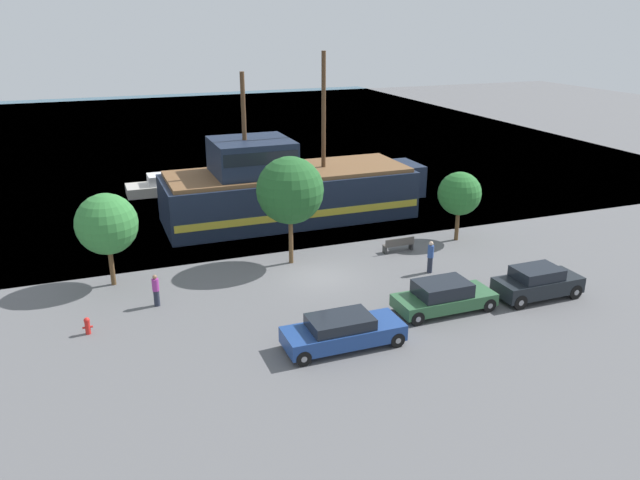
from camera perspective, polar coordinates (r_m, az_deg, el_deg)
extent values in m
plane|color=#5B5B5E|center=(32.55, -0.08, -3.28)|extent=(160.00, 160.00, 0.00)
plane|color=#33566B|center=(73.87, -12.51, 9.40)|extent=(80.00, 80.00, 0.00)
cube|color=#192338|center=(41.32, -2.85, 4.02)|extent=(16.28, 5.78, 3.07)
cube|color=gold|center=(41.45, -2.84, 3.41)|extent=(15.96, 5.86, 0.45)
cube|color=#192338|center=(44.60, 7.92, 5.65)|extent=(1.40, 3.18, 2.15)
cube|color=brown|center=(40.90, -2.89, 6.26)|extent=(15.63, 5.32, 0.25)
cube|color=#192338|center=(39.97, -6.28, 7.61)|extent=(4.88, 4.63, 2.15)
cube|color=black|center=(39.90, -6.29, 8.06)|extent=(4.64, 4.69, 0.77)
cylinder|color=#4C331E|center=(40.99, 0.33, 11.76)|extent=(0.28, 0.28, 7.40)
cylinder|color=#4C331E|center=(39.49, -6.97, 10.49)|extent=(0.28, 0.28, 6.29)
cube|color=#B7B2A8|center=(49.26, -13.08, 4.73)|extent=(7.26, 2.31, 0.75)
cube|color=silver|center=(49.02, -13.77, 5.49)|extent=(2.90, 1.80, 0.72)
cube|color=black|center=(49.13, -12.77, 5.60)|extent=(0.12, 1.62, 0.58)
cube|color=navy|center=(25.68, 2.15, -8.55)|extent=(4.95, 1.84, 0.67)
cube|color=black|center=(25.36, 1.86, -7.49)|extent=(2.58, 1.65, 0.46)
cylinder|color=black|center=(25.93, 7.06, -9.04)|extent=(0.64, 0.22, 0.64)
cylinder|color=gray|center=(25.93, 7.06, -9.04)|extent=(0.24, 0.25, 0.24)
cylinder|color=black|center=(27.22, 5.43, -7.49)|extent=(0.64, 0.22, 0.64)
cylinder|color=gray|center=(27.22, 5.43, -7.49)|extent=(0.24, 0.25, 0.24)
cylinder|color=black|center=(24.49, -1.54, -10.75)|extent=(0.64, 0.22, 0.64)
cylinder|color=gray|center=(24.49, -1.54, -10.75)|extent=(0.24, 0.25, 0.24)
cylinder|color=black|center=(25.85, -2.78, -8.99)|extent=(0.64, 0.22, 0.64)
cylinder|color=gray|center=(25.85, -2.78, -8.99)|extent=(0.24, 0.25, 0.24)
cube|color=#2D5B38|center=(29.18, 11.28, -5.39)|extent=(4.64, 1.86, 0.57)
cube|color=black|center=(28.86, 11.12, -4.36)|extent=(2.41, 1.67, 0.63)
cylinder|color=black|center=(29.62, 15.19, -5.76)|extent=(0.65, 0.22, 0.65)
cylinder|color=gray|center=(29.62, 15.19, -5.76)|extent=(0.25, 0.25, 0.25)
cylinder|color=black|center=(30.85, 13.38, -4.54)|extent=(0.65, 0.22, 0.65)
cylinder|color=gray|center=(30.85, 13.38, -4.54)|extent=(0.25, 0.25, 0.25)
cylinder|color=black|center=(27.73, 8.87, -7.09)|extent=(0.65, 0.22, 0.65)
cylinder|color=gray|center=(27.73, 8.87, -7.09)|extent=(0.25, 0.25, 0.25)
cylinder|color=black|center=(29.04, 7.24, -5.71)|extent=(0.65, 0.22, 0.65)
cylinder|color=gray|center=(29.04, 7.24, -5.71)|extent=(0.25, 0.25, 0.25)
cube|color=black|center=(31.64, 19.27, -3.90)|extent=(4.19, 1.74, 0.75)
cube|color=black|center=(31.33, 19.22, -2.86)|extent=(2.18, 1.57, 0.53)
cylinder|color=black|center=(32.24, 22.28, -4.39)|extent=(0.71, 0.22, 0.71)
cylinder|color=gray|center=(32.24, 22.28, -4.39)|extent=(0.27, 0.25, 0.27)
cylinder|color=black|center=(33.28, 20.49, -3.41)|extent=(0.71, 0.22, 0.71)
cylinder|color=gray|center=(33.28, 20.49, -3.41)|extent=(0.27, 0.25, 0.27)
cylinder|color=black|center=(30.25, 17.80, -5.42)|extent=(0.71, 0.22, 0.71)
cylinder|color=gray|center=(30.25, 17.80, -5.42)|extent=(0.27, 0.25, 0.27)
cylinder|color=black|center=(31.35, 16.06, -4.33)|extent=(0.71, 0.22, 0.71)
cylinder|color=gray|center=(31.35, 16.06, -4.33)|extent=(0.27, 0.25, 0.27)
cylinder|color=red|center=(28.49, -20.47, -7.53)|extent=(0.22, 0.22, 0.56)
sphere|color=red|center=(28.33, -20.55, -6.89)|extent=(0.25, 0.25, 0.25)
cylinder|color=red|center=(28.48, -20.80, -7.52)|extent=(0.10, 0.09, 0.09)
cylinder|color=red|center=(28.47, -20.15, -7.45)|extent=(0.10, 0.09, 0.09)
cube|color=#4C4742|center=(36.00, 7.16, -0.39)|extent=(1.81, 0.45, 0.05)
cube|color=#4C4742|center=(35.76, 7.32, -0.16)|extent=(1.81, 0.06, 0.40)
cube|color=#2D2D2D|center=(35.70, 5.94, -0.90)|extent=(0.12, 0.36, 0.40)
cube|color=#2D2D2D|center=(36.46, 8.32, -0.56)|extent=(0.12, 0.36, 0.40)
cylinder|color=#232838|center=(30.12, -14.70, -5.16)|extent=(0.27, 0.27, 0.76)
cylinder|color=#99338C|center=(29.85, -14.82, -3.98)|extent=(0.32, 0.32, 0.59)
sphere|color=#8C664C|center=(29.70, -14.88, -3.28)|extent=(0.21, 0.21, 0.21)
cylinder|color=#232838|center=(33.30, 10.01, -2.25)|extent=(0.27, 0.27, 0.85)
cylinder|color=#2D4C93|center=(33.03, 10.09, -1.04)|extent=(0.32, 0.32, 0.66)
sphere|color=beige|center=(32.87, 10.14, -0.31)|extent=(0.23, 0.23, 0.23)
cylinder|color=brown|center=(32.84, -18.50, -2.33)|extent=(0.24, 0.24, 1.93)
sphere|color=#337A38|center=(32.10, -18.93, 1.40)|extent=(3.02, 3.02, 3.02)
cylinder|color=brown|center=(33.81, -2.68, -0.05)|extent=(0.24, 0.24, 2.58)
sphere|color=#235B28|center=(32.96, -2.75, 4.56)|extent=(3.59, 3.59, 3.59)
cylinder|color=brown|center=(38.31, 12.42, 1.30)|extent=(0.24, 0.24, 1.80)
sphere|color=#286B2D|center=(37.74, 12.64, 4.17)|extent=(2.57, 2.57, 2.57)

